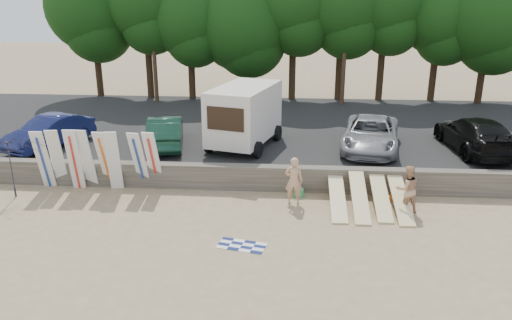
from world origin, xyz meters
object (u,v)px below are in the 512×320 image
object	(u,v)px
car_0	(50,132)
cooler	(299,192)
car_3	(475,134)
beach_umbrella	(10,169)
car_1	(165,131)
car_2	(371,134)
beachgoer_b	(407,189)
box_trailer	(244,113)
beachgoer_a	(294,181)

from	to	relation	value
car_0	cooler	xyz separation A→B (m)	(11.48, -3.40, -1.26)
car_3	beach_umbrella	xyz separation A→B (m)	(-18.85, -5.14, -0.30)
car_0	beach_umbrella	world-z (taller)	beach_umbrella
car_1	car_3	size ratio (longest dim) A/B	0.80
car_1	car_2	bearing A→B (deg)	170.02
cooler	beach_umbrella	distance (m)	11.06
car_0	beachgoer_b	xyz separation A→B (m)	(15.32, -4.53, -0.54)
box_trailer	beachgoer_a	size ratio (longest dim) A/B	2.63
car_2	beachgoer_b	size ratio (longest dim) A/B	2.95
car_1	beach_umbrella	xyz separation A→B (m)	(-4.80, -4.85, -0.23)
car_0	beachgoer_a	distance (m)	12.02
car_3	beachgoer_b	distance (m)	6.70
beachgoer_b	car_2	bearing A→B (deg)	-96.78
car_2	car_3	xyz separation A→B (m)	(4.63, 0.06, 0.06)
car_2	beachgoer_b	bearing A→B (deg)	-72.94
car_1	beach_umbrella	world-z (taller)	beach_umbrella
box_trailer	beachgoer_a	bearing A→B (deg)	-49.34
car_1	beachgoer_b	bearing A→B (deg)	141.99
car_3	beachgoer_a	distance (m)	9.48
box_trailer	car_1	xyz separation A→B (m)	(-3.66, -0.30, -0.86)
box_trailer	beachgoer_b	world-z (taller)	box_trailer
car_1	car_3	bearing A→B (deg)	169.81
beach_umbrella	car_2	bearing A→B (deg)	19.65
car_0	car_2	size ratio (longest dim) A/B	0.84
box_trailer	car_0	distance (m)	9.04
beachgoer_a	car_1	bearing A→B (deg)	-33.78
car_3	cooler	size ratio (longest dim) A/B	14.24
box_trailer	car_1	bearing A→B (deg)	-159.85
box_trailer	beachgoer_b	bearing A→B (deg)	-24.42
beach_umbrella	beachgoer_a	bearing A→B (deg)	1.20
car_1	car_3	xyz separation A→B (m)	(14.05, 0.29, 0.07)
box_trailer	cooler	xyz separation A→B (m)	(2.51, -4.18, -2.12)
car_3	box_trailer	bearing A→B (deg)	-4.53
beach_umbrella	car_0	bearing A→B (deg)	96.61
car_3	beach_umbrella	world-z (taller)	beach_umbrella
cooler	beach_umbrella	world-z (taller)	beach_umbrella
box_trailer	car_3	bearing A→B (deg)	15.49
car_1	beachgoer_a	size ratio (longest dim) A/B	2.36
car_0	beachgoer_a	size ratio (longest dim) A/B	2.36
car_3	beachgoer_a	size ratio (longest dim) A/B	2.94
box_trailer	car_0	xyz separation A→B (m)	(-8.97, -0.78, -0.86)
car_2	cooler	bearing A→B (deg)	-117.63
car_2	box_trailer	bearing A→B (deg)	-169.96
car_3	cooler	xyz separation A→B (m)	(-7.88, -4.18, -1.33)
beachgoer_b	beachgoer_a	bearing A→B (deg)	-18.73
beachgoer_b	box_trailer	bearing A→B (deg)	-53.07
beachgoer_b	cooler	distance (m)	4.07
beachgoer_a	beach_umbrella	xyz separation A→B (m)	(-10.77, -0.23, 0.26)
box_trailer	beachgoer_b	xyz separation A→B (m)	(6.35, -5.32, -1.40)
beachgoer_a	car_3	bearing A→B (deg)	-144.68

